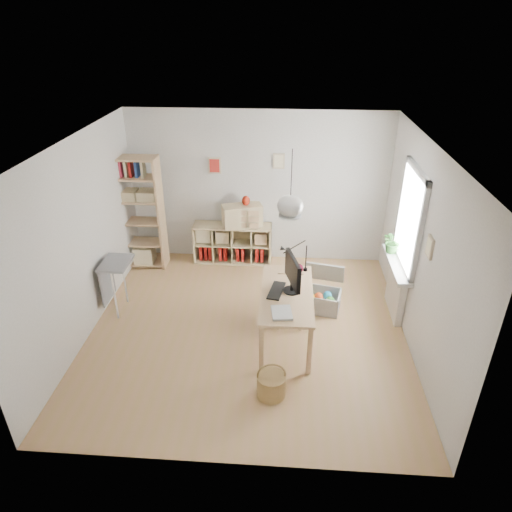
# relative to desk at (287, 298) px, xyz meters

# --- Properties ---
(ground) EXTENTS (4.50, 4.50, 0.00)m
(ground) POSITION_rel_desk_xyz_m (-0.55, 0.15, -0.66)
(ground) COLOR tan
(ground) RESTS_ON ground
(room_shell) EXTENTS (4.50, 4.50, 4.50)m
(room_shell) POSITION_rel_desk_xyz_m (-0.00, 0.00, 1.34)
(room_shell) COLOR white
(room_shell) RESTS_ON ground
(window_unit) EXTENTS (0.07, 1.16, 1.46)m
(window_unit) POSITION_rel_desk_xyz_m (1.68, 0.75, 0.89)
(window_unit) COLOR white
(window_unit) RESTS_ON ground
(radiator) EXTENTS (0.10, 0.80, 0.80)m
(radiator) POSITION_rel_desk_xyz_m (1.64, 0.75, -0.26)
(radiator) COLOR silver
(radiator) RESTS_ON ground
(windowsill) EXTENTS (0.22, 1.20, 0.06)m
(windowsill) POSITION_rel_desk_xyz_m (1.59, 0.75, 0.17)
(windowsill) COLOR silver
(windowsill) RESTS_ON radiator
(desk) EXTENTS (0.70, 1.50, 0.75)m
(desk) POSITION_rel_desk_xyz_m (0.00, 0.00, 0.00)
(desk) COLOR tan
(desk) RESTS_ON ground
(cube_shelf) EXTENTS (1.40, 0.38, 0.72)m
(cube_shelf) POSITION_rel_desk_xyz_m (-1.02, 2.23, -0.36)
(cube_shelf) COLOR beige
(cube_shelf) RESTS_ON ground
(tall_bookshelf) EXTENTS (0.80, 0.38, 2.00)m
(tall_bookshelf) POSITION_rel_desk_xyz_m (-2.59, 1.95, 0.43)
(tall_bookshelf) COLOR tan
(tall_bookshelf) RESTS_ON ground
(side_table) EXTENTS (0.40, 0.55, 0.85)m
(side_table) POSITION_rel_desk_xyz_m (-2.59, 0.50, 0.01)
(side_table) COLOR gray
(side_table) RESTS_ON ground
(chair) EXTENTS (0.38, 0.38, 0.77)m
(chair) POSITION_rel_desk_xyz_m (0.05, 0.38, -0.22)
(chair) COLOR gray
(chair) RESTS_ON ground
(wicker_basket) EXTENTS (0.35, 0.35, 0.48)m
(wicker_basket) POSITION_rel_desk_xyz_m (-0.16, -1.11, -0.50)
(wicker_basket) COLOR #AA864D
(wicker_basket) RESTS_ON ground
(storage_chest) EXTENTS (0.73, 0.79, 0.64)m
(storage_chest) POSITION_rel_desk_xyz_m (0.54, 0.81, -0.45)
(storage_chest) COLOR beige
(storage_chest) RESTS_ON ground
(monitor) EXTENTS (0.24, 0.58, 0.51)m
(monitor) POSITION_rel_desk_xyz_m (0.06, 0.04, 0.38)
(monitor) COLOR black
(monitor) RESTS_ON desk
(keyboard) EXTENTS (0.25, 0.48, 0.02)m
(keyboard) POSITION_rel_desk_xyz_m (-0.14, 0.02, 0.10)
(keyboard) COLOR black
(keyboard) RESTS_ON desk
(task_lamp) EXTENTS (0.41, 0.15, 0.43)m
(task_lamp) POSITION_rel_desk_xyz_m (0.06, 0.56, 0.39)
(task_lamp) COLOR black
(task_lamp) RESTS_ON desk
(yarn_ball) EXTENTS (0.14, 0.14, 0.14)m
(yarn_ball) POSITION_rel_desk_xyz_m (0.16, 0.55, 0.16)
(yarn_ball) COLOR #4B0A19
(yarn_ball) RESTS_ON desk
(paper_tray) EXTENTS (0.29, 0.34, 0.03)m
(paper_tray) POSITION_rel_desk_xyz_m (-0.06, -0.49, 0.11)
(paper_tray) COLOR silver
(paper_tray) RESTS_ON desk
(drawer_chest) EXTENTS (0.74, 0.51, 0.39)m
(drawer_chest) POSITION_rel_desk_xyz_m (-0.82, 2.19, 0.26)
(drawer_chest) COLOR beige
(drawer_chest) RESTS_ON cube_shelf
(red_vase) EXTENTS (0.14, 0.14, 0.17)m
(red_vase) POSITION_rel_desk_xyz_m (-0.75, 2.19, 0.54)
(red_vase) COLOR maroon
(red_vase) RESTS_ON drawer_chest
(potted_plant) EXTENTS (0.39, 0.37, 0.36)m
(potted_plant) POSITION_rel_desk_xyz_m (1.57, 1.08, 0.38)
(potted_plant) COLOR #265821
(potted_plant) RESTS_ON windowsill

